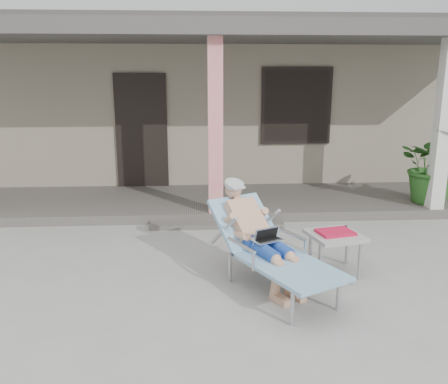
{
  "coord_description": "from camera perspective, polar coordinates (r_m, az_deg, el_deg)",
  "views": [
    {
      "loc": [
        -0.3,
        -4.94,
        2.24
      ],
      "look_at": [
        0.04,
        0.6,
        0.85
      ],
      "focal_mm": 38.0,
      "sensor_mm": 36.0,
      "label": 1
    }
  ],
  "objects": [
    {
      "name": "ground",
      "position": [
        5.43,
        0.01,
        -10.29
      ],
      "size": [
        60.0,
        60.0,
        0.0
      ],
      "primitive_type": "plane",
      "color": "#9E9E99",
      "rests_on": "ground"
    },
    {
      "name": "house",
      "position": [
        11.45,
        -1.99,
        11.18
      ],
      "size": [
        10.4,
        5.4,
        3.3
      ],
      "color": "gray",
      "rests_on": "ground"
    },
    {
      "name": "porch_deck",
      "position": [
        8.23,
        -1.25,
        -1.19
      ],
      "size": [
        10.0,
        2.0,
        0.15
      ],
      "primitive_type": "cube",
      "color": "#605B56",
      "rests_on": "ground"
    },
    {
      "name": "porch_overhang",
      "position": [
        7.91,
        -1.35,
        18.03
      ],
      "size": [
        10.0,
        2.3,
        2.85
      ],
      "color": "silver",
      "rests_on": "porch_deck"
    },
    {
      "name": "porch_step",
      "position": [
        7.14,
        -0.89,
        -3.9
      ],
      "size": [
        2.0,
        0.3,
        0.07
      ],
      "primitive_type": "cube",
      "color": "#605B56",
      "rests_on": "ground"
    },
    {
      "name": "lounger",
      "position": [
        5.04,
        4.94,
        -3.74
      ],
      "size": [
        1.36,
        1.8,
        1.14
      ],
      "rotation": [
        0.0,
        0.0,
        0.48
      ],
      "color": "#B7B7BC",
      "rests_on": "ground"
    },
    {
      "name": "side_table",
      "position": [
        5.58,
        13.2,
        -5.33
      ],
      "size": [
        0.67,
        0.67,
        0.5
      ],
      "rotation": [
        0.0,
        0.0,
        0.23
      ],
      "color": "#A3A49F",
      "rests_on": "ground"
    },
    {
      "name": "potted_palm",
      "position": [
        8.5,
        24.06,
        2.94
      ],
      "size": [
        1.38,
        1.28,
        1.26
      ],
      "primitive_type": "imported",
      "rotation": [
        0.0,
        0.0,
        -0.32
      ],
      "color": "#26591E",
      "rests_on": "porch_deck"
    }
  ]
}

